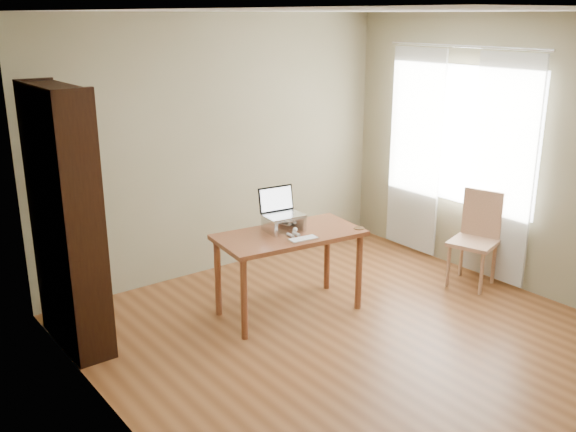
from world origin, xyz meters
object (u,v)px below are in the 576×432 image
at_px(chair, 478,235).
at_px(desk, 289,245).
at_px(laptop, 280,208).
at_px(cat, 280,224).
at_px(bookshelf, 67,220).
at_px(keyboard, 303,239).

bearing_deg(chair, desk, 145.16).
xyz_separation_m(desk, chair, (1.86, -0.62, -0.14)).
distance_m(laptop, cat, 0.14).
bearing_deg(laptop, cat, -113.80).
relative_size(laptop, chair, 0.39).
bearing_deg(cat, desk, -78.86).
bearing_deg(bookshelf, keyboard, -26.04).
bearing_deg(desk, cat, 106.15).
bearing_deg(desk, chair, -11.30).
distance_m(bookshelf, keyboard, 1.91).
relative_size(laptop, cat, 0.77).
distance_m(desk, laptop, 0.33).
height_order(desk, laptop, laptop).
xyz_separation_m(bookshelf, keyboard, (1.70, -0.83, -0.29)).
distance_m(bookshelf, chair, 3.82).
xyz_separation_m(keyboard, chair, (1.88, -0.40, -0.25)).
distance_m(bookshelf, laptop, 1.78).
xyz_separation_m(desk, keyboard, (-0.02, -0.22, 0.12)).
distance_m(desk, keyboard, 0.25).
xyz_separation_m(desk, laptop, (0.00, 0.14, 0.30)).
relative_size(desk, laptop, 3.68).
relative_size(bookshelf, keyboard, 7.83).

